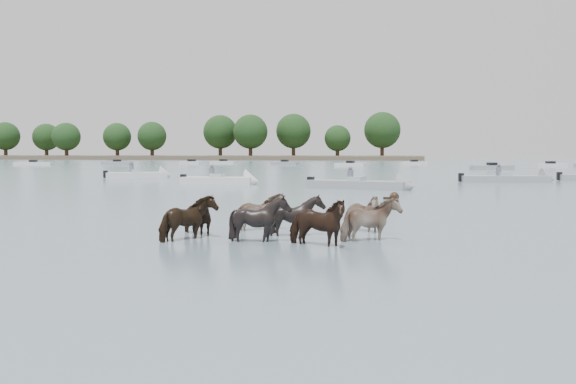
# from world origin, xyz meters

# --- Properties ---
(ground) EXTENTS (400.00, 400.00, 0.00)m
(ground) POSITION_xyz_m (0.00, 0.00, 0.00)
(ground) COLOR slate
(ground) RESTS_ON ground
(shoreline) EXTENTS (160.00, 30.00, 1.00)m
(shoreline) POSITION_xyz_m (-70.00, 150.00, 0.50)
(shoreline) COLOR #4C4233
(shoreline) RESTS_ON ground
(pony_herd) EXTENTS (6.22, 4.14, 1.33)m
(pony_herd) POSITION_xyz_m (2.13, -0.99, 0.44)
(pony_herd) COLOR black
(pony_herd) RESTS_ON ground
(swimming_pony) EXTENTS (0.72, 0.44, 0.44)m
(swimming_pony) POSITION_xyz_m (4.77, 12.68, 0.10)
(swimming_pony) COLOR black
(swimming_pony) RESTS_ON ground
(motorboat_a) EXTENTS (5.39, 1.73, 1.92)m
(motorboat_a) POSITION_xyz_m (-6.28, 24.39, 0.23)
(motorboat_a) COLOR silver
(motorboat_a) RESTS_ON ground
(motorboat_b) EXTENTS (6.62, 3.37, 1.92)m
(motorboat_b) POSITION_xyz_m (3.33, 20.45, 0.22)
(motorboat_b) COLOR gray
(motorboat_b) RESTS_ON ground
(motorboat_c) EXTENTS (6.74, 2.37, 1.92)m
(motorboat_c) POSITION_xyz_m (13.05, 30.36, 0.22)
(motorboat_c) COLOR gray
(motorboat_c) RESTS_ON ground
(motorboat_f) EXTENTS (5.38, 4.04, 1.92)m
(motorboat_f) POSITION_xyz_m (-15.64, 32.73, 0.23)
(motorboat_f) COLOR silver
(motorboat_f) RESTS_ON ground
(distant_flotilla) EXTENTS (105.71, 28.32, 0.93)m
(distant_flotilla) POSITION_xyz_m (0.06, 78.62, 0.26)
(distant_flotilla) COLOR silver
(distant_flotilla) RESTS_ON ground
(treeline) EXTENTS (149.99, 19.50, 12.45)m
(treeline) POSITION_xyz_m (-68.54, 148.39, 6.93)
(treeline) COLOR #382619
(treeline) RESTS_ON ground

